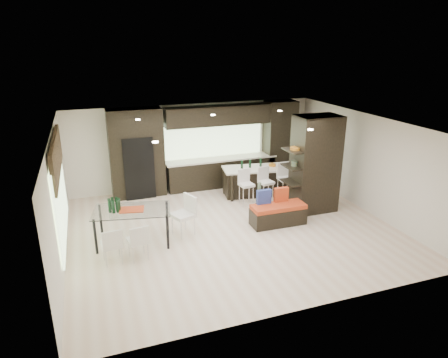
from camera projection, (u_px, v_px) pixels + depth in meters
name	position (u px, v px, depth m)	size (l,w,h in m)	color
ground	(232.00, 228.00, 10.27)	(8.00, 8.00, 0.00)	beige
back_wall	(194.00, 146.00, 12.95)	(8.00, 0.02, 2.70)	silver
left_wall	(58.00, 199.00, 8.58)	(0.02, 7.00, 2.70)	silver
right_wall	(367.00, 163.00, 11.08)	(0.02, 7.00, 2.70)	silver
ceiling	(232.00, 125.00, 9.38)	(8.00, 7.00, 0.02)	white
window_left	(60.00, 196.00, 8.77)	(0.04, 3.20, 1.90)	#B2D199
window_back	(212.00, 138.00, 13.03)	(3.40, 0.04, 1.20)	#B2D199
stone_accent	(56.00, 156.00, 8.48)	(0.08, 3.00, 0.80)	brown
ceiling_spots	(229.00, 124.00, 9.61)	(4.00, 3.00, 0.02)	white
back_cabinetry	(212.00, 147.00, 12.81)	(6.80, 0.68, 2.70)	black
refrigerator	(138.00, 166.00, 12.15)	(0.90, 0.68, 1.90)	black
partition_column	(315.00, 164.00, 11.00)	(1.20, 0.80, 2.70)	black
kitchen_island	(256.00, 181.00, 12.46)	(2.04, 0.88, 0.85)	black
stool_left	(246.00, 191.00, 11.61)	(0.38, 0.38, 0.86)	white
stool_mid	(266.00, 188.00, 11.81)	(0.38, 0.38, 0.86)	white
stool_right	(285.00, 185.00, 11.98)	(0.41, 0.41, 0.92)	white
bench	(278.00, 214.00, 10.42)	(1.43, 0.55, 0.55)	black
floor_vase	(259.00, 203.00, 10.48)	(0.40, 0.40, 1.09)	#4D5C42
dining_table	(133.00, 226.00, 9.42)	(1.76, 0.99, 0.85)	white
chair_near	(138.00, 243.00, 8.73)	(0.42, 0.42, 0.78)	white
chair_far	(112.00, 247.00, 8.56)	(0.42, 0.42, 0.78)	white
chair_end	(183.00, 218.00, 9.79)	(0.50, 0.50, 0.93)	white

